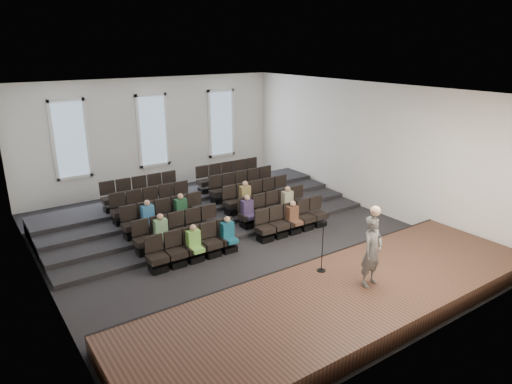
% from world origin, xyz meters
% --- Properties ---
extents(ground, '(14.00, 14.00, 0.00)m').
position_xyz_m(ground, '(0.00, 0.00, 0.00)').
color(ground, '#232325').
rests_on(ground, ground).
extents(ceiling, '(12.00, 14.00, 0.02)m').
position_xyz_m(ceiling, '(0.00, 0.00, 5.01)').
color(ceiling, white).
rests_on(ceiling, ground).
extents(wall_back, '(12.00, 0.04, 5.00)m').
position_xyz_m(wall_back, '(0.00, 7.02, 2.50)').
color(wall_back, silver).
rests_on(wall_back, ground).
extents(wall_front, '(12.00, 0.04, 5.00)m').
position_xyz_m(wall_front, '(0.00, -7.02, 2.50)').
color(wall_front, silver).
rests_on(wall_front, ground).
extents(wall_left, '(0.04, 14.00, 5.00)m').
position_xyz_m(wall_left, '(-6.02, 0.00, 2.50)').
color(wall_left, silver).
rests_on(wall_left, ground).
extents(wall_right, '(0.04, 14.00, 5.00)m').
position_xyz_m(wall_right, '(6.02, 0.00, 2.50)').
color(wall_right, silver).
rests_on(wall_right, ground).
extents(stage, '(11.80, 3.60, 0.50)m').
position_xyz_m(stage, '(0.00, -5.10, 0.25)').
color(stage, '#4D2E21').
rests_on(stage, ground).
extents(stage_lip, '(11.80, 0.06, 0.52)m').
position_xyz_m(stage_lip, '(0.00, -3.33, 0.25)').
color(stage_lip, black).
rests_on(stage_lip, ground).
extents(risers, '(11.80, 4.80, 0.60)m').
position_xyz_m(risers, '(0.00, 3.17, 0.20)').
color(risers, '#232325').
rests_on(risers, ground).
extents(seating_rows, '(6.80, 4.70, 1.67)m').
position_xyz_m(seating_rows, '(-0.00, 1.54, 0.68)').
color(seating_rows, black).
rests_on(seating_rows, ground).
extents(windows, '(8.44, 0.10, 3.24)m').
position_xyz_m(windows, '(0.00, 6.95, 2.70)').
color(windows, white).
rests_on(windows, wall_back).
extents(audience, '(5.45, 2.64, 1.10)m').
position_xyz_m(audience, '(-0.28, 0.45, 0.83)').
color(audience, '#7BC64F').
rests_on(audience, seating_rows).
extents(speaker, '(0.72, 0.53, 1.84)m').
position_xyz_m(speaker, '(0.72, -5.21, 1.42)').
color(speaker, '#5B5956').
rests_on(speaker, stage).
extents(mic_stand, '(0.24, 0.24, 1.43)m').
position_xyz_m(mic_stand, '(0.19, -3.98, 0.93)').
color(mic_stand, black).
rests_on(mic_stand, stage).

